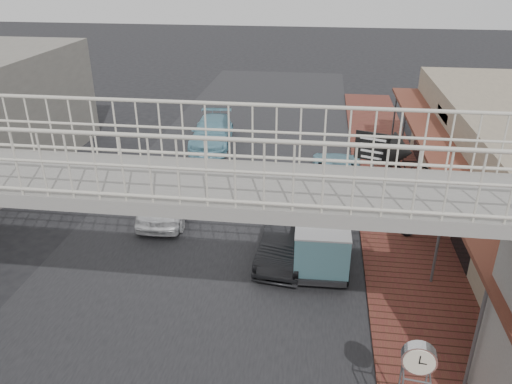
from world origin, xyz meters
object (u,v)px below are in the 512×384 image
(angkot_curb, at_px, (336,171))
(angkot_van, at_px, (321,231))
(angkot_far, at_px, (212,132))
(motorcycle_far, at_px, (409,169))
(white_hatchback, at_px, (170,197))
(motorcycle_near, at_px, (427,221))
(dark_sedan, at_px, (288,238))
(street_clock, at_px, (418,363))
(arrow_sign, at_px, (399,152))

(angkot_curb, relative_size, angkot_van, 1.25)
(angkot_curb, relative_size, angkot_far, 0.97)
(angkot_curb, bearing_deg, motorcycle_far, -168.77)
(white_hatchback, height_order, motorcycle_near, white_hatchback)
(angkot_curb, distance_m, angkot_van, 6.05)
(angkot_curb, bearing_deg, angkot_van, 85.55)
(dark_sedan, distance_m, motorcycle_far, 7.84)
(street_clock, bearing_deg, angkot_far, 120.57)
(angkot_van, xyz_separation_m, arrow_sign, (2.42, 2.60, 1.73))
(arrow_sign, bearing_deg, angkot_van, -112.85)
(angkot_far, distance_m, street_clock, 18.18)
(motorcycle_far, distance_m, arrow_sign, 4.65)
(dark_sedan, relative_size, street_clock, 1.54)
(angkot_far, bearing_deg, motorcycle_near, -46.11)
(angkot_far, distance_m, arrow_sign, 11.21)
(white_hatchback, height_order, dark_sedan, white_hatchback)
(angkot_far, distance_m, motorcycle_near, 12.23)
(motorcycle_near, bearing_deg, motorcycle_far, -18.31)
(arrow_sign, bearing_deg, angkot_far, 157.18)
(angkot_far, xyz_separation_m, street_clock, (7.36, -16.55, 1.54))
(white_hatchback, xyz_separation_m, motorcycle_near, (9.14, -0.51, -0.09))
(white_hatchback, bearing_deg, arrow_sign, -0.85)
(angkot_van, relative_size, arrow_sign, 1.06)
(angkot_far, bearing_deg, angkot_van, -65.67)
(white_hatchback, bearing_deg, motorcycle_near, -4.54)
(dark_sedan, relative_size, arrow_sign, 1.16)
(dark_sedan, height_order, angkot_van, angkot_van)
(angkot_van, distance_m, motorcycle_near, 4.12)
(motorcycle_far, bearing_deg, dark_sedan, 145.41)
(motorcycle_near, relative_size, motorcycle_far, 1.06)
(angkot_far, distance_m, motorcycle_far, 9.87)
(angkot_van, distance_m, arrow_sign, 3.96)
(motorcycle_near, xyz_separation_m, street_clock, (-1.83, -8.48, 1.60))
(motorcycle_far, xyz_separation_m, street_clock, (-1.85, -13.01, 1.56))
(dark_sedan, bearing_deg, street_clock, -60.43)
(motorcycle_near, relative_size, arrow_sign, 0.57)
(angkot_curb, height_order, angkot_van, angkot_van)
(motorcycle_near, bearing_deg, angkot_van, 101.60)
(angkot_van, height_order, street_clock, street_clock)
(dark_sedan, height_order, angkot_far, angkot_far)
(white_hatchback, xyz_separation_m, angkot_curb, (6.15, 3.46, -0.08))
(angkot_far, relative_size, motorcycle_far, 2.52)
(motorcycle_far, relative_size, street_clock, 0.72)
(white_hatchback, xyz_separation_m, dark_sedan, (4.55, -2.32, -0.05))
(white_hatchback, bearing_deg, angkot_curb, 28.06)
(angkot_far, xyz_separation_m, angkot_van, (5.63, -10.09, 0.43))
(motorcycle_near, relative_size, street_clock, 0.76)
(white_hatchback, relative_size, angkot_far, 0.89)
(dark_sedan, bearing_deg, motorcycle_near, 28.57)
(white_hatchback, height_order, street_clock, street_clock)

